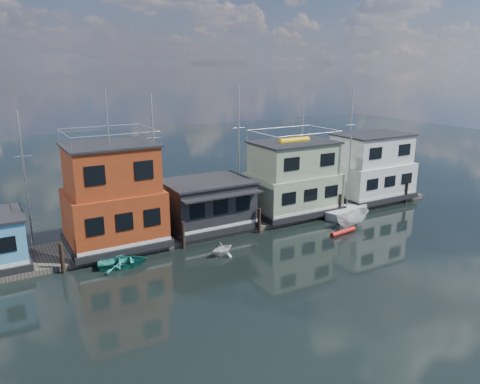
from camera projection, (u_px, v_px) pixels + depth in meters
ground at (294, 283)px, 30.95m from camera, size 160.00×160.00×0.00m
dock at (213, 227)px, 40.93m from camera, size 48.00×5.00×0.40m
houseboat_red at (113, 197)px, 35.82m from camera, size 7.40×5.90×11.86m
houseboat_dark at (208, 204)px, 40.09m from camera, size 7.40×6.10×4.06m
houseboat_green at (293, 178)px, 44.12m from camera, size 8.40×5.90×7.03m
houseboat_white at (371, 167)px, 48.92m from camera, size 8.40×5.90×6.66m
pilings at (225, 227)px, 38.19m from camera, size 42.28×0.28×2.20m
background_masts at (228, 151)px, 46.81m from camera, size 36.40×0.16×12.00m
motorboat at (352, 219)px, 41.48m from camera, size 3.87×1.82×1.44m
day_sailer at (346, 211)px, 44.43m from camera, size 5.12×2.97×7.66m
dinghy_white at (222, 249)px, 35.25m from camera, size 2.40×2.21×1.06m
red_kayak at (343, 232)px, 39.71m from camera, size 2.82×0.78×0.41m
dinghy_teal at (123, 262)px, 33.35m from camera, size 3.98×3.22×0.73m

